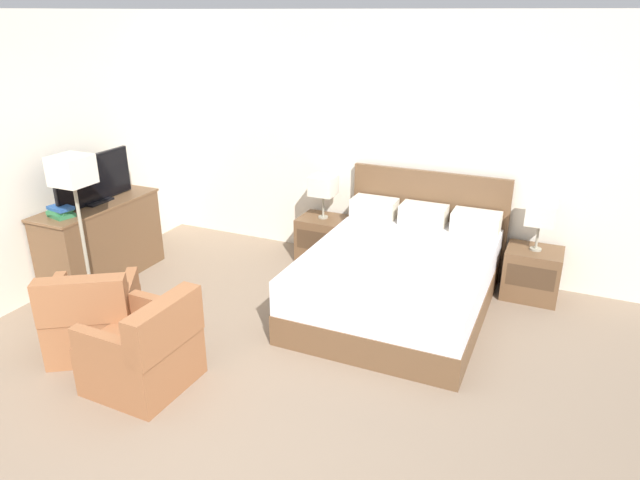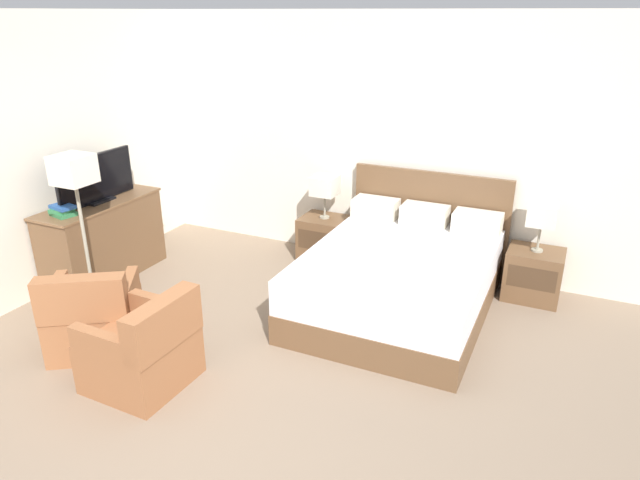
% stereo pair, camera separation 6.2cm
% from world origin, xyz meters
% --- Properties ---
extents(ground_plane, '(9.76, 9.76, 0.00)m').
position_xyz_m(ground_plane, '(0.00, 0.00, 0.00)').
color(ground_plane, '#84705B').
extents(wall_back, '(6.57, 0.06, 2.67)m').
position_xyz_m(wall_back, '(0.00, 3.28, 1.34)').
color(wall_back, silver).
rests_on(wall_back, ground).
extents(wall_left, '(0.06, 5.05, 2.67)m').
position_xyz_m(wall_left, '(-2.71, 1.33, 1.34)').
color(wall_left, silver).
rests_on(wall_left, ground).
extents(bed, '(1.67, 2.10, 1.11)m').
position_xyz_m(bed, '(0.64, 2.22, 0.32)').
color(bed, brown).
rests_on(bed, ground).
extents(nightstand_left, '(0.53, 0.44, 0.50)m').
position_xyz_m(nightstand_left, '(-0.49, 2.97, 0.25)').
color(nightstand_left, brown).
rests_on(nightstand_left, ground).
extents(nightstand_right, '(0.53, 0.44, 0.50)m').
position_xyz_m(nightstand_right, '(1.77, 2.97, 0.25)').
color(nightstand_right, brown).
rests_on(nightstand_right, ground).
extents(table_lamp_left, '(0.27, 0.27, 0.48)m').
position_xyz_m(table_lamp_left, '(-0.49, 2.98, 0.87)').
color(table_lamp_left, gray).
rests_on(table_lamp_left, nightstand_left).
extents(table_lamp_right, '(0.27, 0.27, 0.48)m').
position_xyz_m(table_lamp_right, '(1.77, 2.98, 0.87)').
color(table_lamp_right, gray).
rests_on(table_lamp_right, nightstand_right).
extents(dresser, '(0.51, 1.35, 0.84)m').
position_xyz_m(dresser, '(-2.41, 1.57, 0.43)').
color(dresser, brown).
rests_on(dresser, ground).
extents(tv, '(0.18, 0.97, 0.49)m').
position_xyz_m(tv, '(-2.40, 1.60, 1.07)').
color(tv, black).
rests_on(tv, dresser).
extents(book_red_cover, '(0.26, 0.22, 0.04)m').
position_xyz_m(book_red_cover, '(-2.39, 1.13, 0.86)').
color(book_red_cover, '#2D7042').
rests_on(book_red_cover, dresser).
extents(book_blue_cover, '(0.22, 0.20, 0.04)m').
position_xyz_m(book_blue_cover, '(-2.40, 1.13, 0.89)').
color(book_blue_cover, '#2D7042').
rests_on(book_blue_cover, book_red_cover).
extents(book_small_top, '(0.25, 0.19, 0.03)m').
position_xyz_m(book_small_top, '(-2.39, 1.13, 0.93)').
color(book_small_top, '#234C8E').
rests_on(book_small_top, book_blue_cover).
extents(armchair_by_window, '(0.95, 0.95, 0.76)m').
position_xyz_m(armchair_by_window, '(-1.46, 0.47, 0.28)').
color(armchair_by_window, '#935B38').
rests_on(armchair_by_window, ground).
extents(armchair_companion, '(0.71, 0.70, 0.76)m').
position_xyz_m(armchair_companion, '(-0.74, 0.25, 0.28)').
color(armchair_companion, '#935B38').
rests_on(armchair_companion, ground).
extents(floor_lamp, '(0.30, 0.30, 1.49)m').
position_xyz_m(floor_lamp, '(-2.01, 0.99, 1.24)').
color(floor_lamp, gray).
rests_on(floor_lamp, ground).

